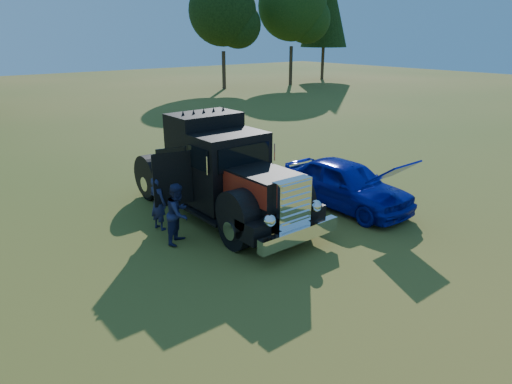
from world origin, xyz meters
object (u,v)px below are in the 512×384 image
object	(u,v)px
hotrod_coupe	(346,184)
spectator_far	(178,213)
spectator_near	(158,203)
diamond_t_truck	(222,175)

from	to	relation	value
hotrod_coupe	spectator_far	distance (m)	5.50
spectator_near	spectator_far	bearing A→B (deg)	166.96
hotrod_coupe	spectator_far	size ratio (longest dim) A/B	2.76
hotrod_coupe	spectator_near	size ratio (longest dim) A/B	2.89
hotrod_coupe	diamond_t_truck	bearing A→B (deg)	152.59
diamond_t_truck	spectator_far	world-z (taller)	diamond_t_truck
diamond_t_truck	spectator_far	distance (m)	2.16
diamond_t_truck	spectator_near	bearing A→B (deg)	171.29
diamond_t_truck	hotrod_coupe	size ratio (longest dim) A/B	1.60
spectator_near	spectator_far	size ratio (longest dim) A/B	0.95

